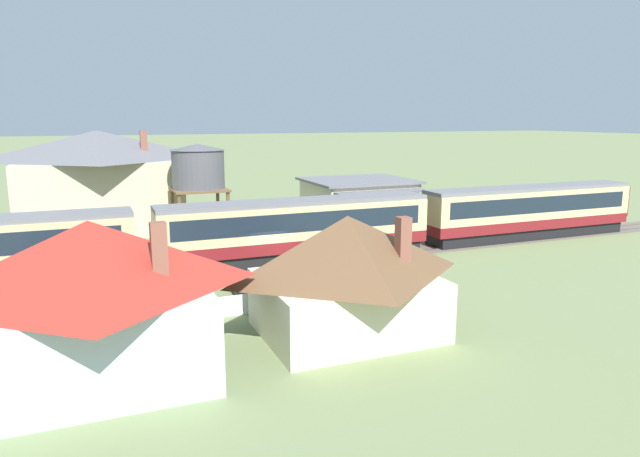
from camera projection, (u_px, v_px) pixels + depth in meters
name	position (u px, v px, depth m)	size (l,w,h in m)	color
ground_plane	(268.00, 268.00, 37.81)	(600.00, 600.00, 0.00)	#707F51
passenger_train	(301.00, 227.00, 39.27)	(59.87, 2.87, 4.29)	maroon
railway_track	(334.00, 257.00, 40.67)	(110.25, 3.60, 0.04)	#665B51
station_building	(358.00, 204.00, 50.34)	(8.99, 9.12, 4.44)	beige
station_house_grey_roof	(100.00, 179.00, 49.38)	(14.16, 10.38, 8.70)	beige
water_tower	(198.00, 168.00, 45.18)	(4.31, 4.31, 7.75)	brown
cottage_red_roof	(94.00, 298.00, 21.19)	(8.92, 7.26, 6.13)	silver
cottage_brown_roof	(347.00, 273.00, 25.86)	(8.28, 6.62, 5.50)	beige
picket_fence_front	(74.00, 326.00, 25.80)	(35.01, 0.06, 1.05)	white
parked_car_black	(272.00, 282.00, 32.63)	(4.66, 1.90, 1.14)	black
parked_car_orange	(68.00, 308.00, 28.10)	(2.27, 4.22, 1.19)	orange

